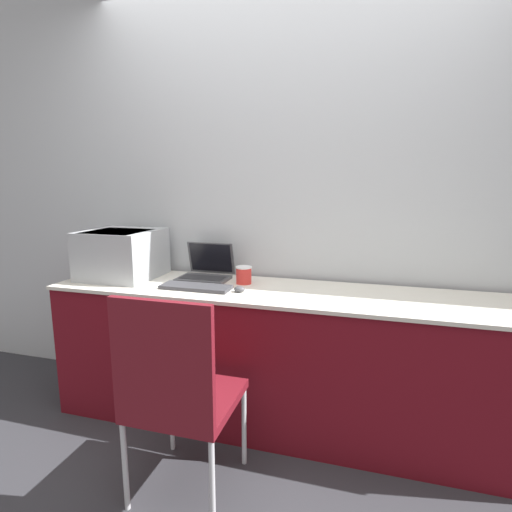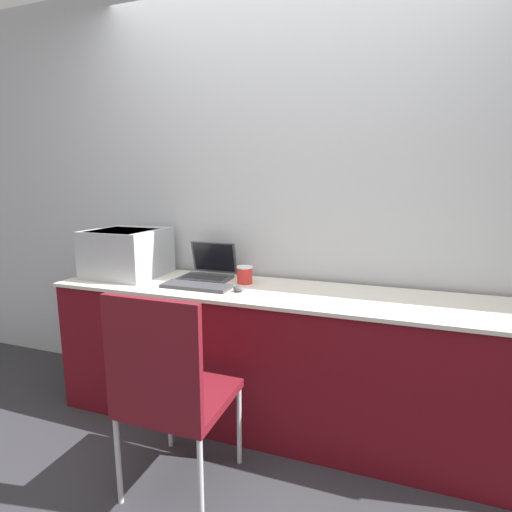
{
  "view_description": "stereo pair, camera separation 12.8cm",
  "coord_description": "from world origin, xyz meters",
  "px_view_note": "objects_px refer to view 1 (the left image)",
  "views": [
    {
      "loc": [
        0.46,
        -1.79,
        1.38
      ],
      "look_at": [
        -0.15,
        0.3,
        0.97
      ],
      "focal_mm": 28.0,
      "sensor_mm": 36.0,
      "label": 1
    },
    {
      "loc": [
        0.58,
        -1.75,
        1.38
      ],
      "look_at": [
        -0.15,
        0.3,
        0.97
      ],
      "focal_mm": 28.0,
      "sensor_mm": 36.0,
      "label": 2
    }
  ],
  "objects_px": {
    "coffee_cup": "(244,275)",
    "mouse": "(239,289)",
    "laptop_left": "(206,271)",
    "external_keyboard": "(196,287)",
    "chair": "(177,388)",
    "printer": "(122,252)"
  },
  "relations": [
    {
      "from": "chair",
      "to": "laptop_left",
      "type": "bearing_deg",
      "value": 104.65
    },
    {
      "from": "printer",
      "to": "coffee_cup",
      "type": "height_order",
      "value": "printer"
    },
    {
      "from": "mouse",
      "to": "chair",
      "type": "height_order",
      "value": "chair"
    },
    {
      "from": "coffee_cup",
      "to": "chair",
      "type": "xyz_separation_m",
      "value": [
        -0.04,
        -0.77,
        -0.32
      ]
    },
    {
      "from": "printer",
      "to": "laptop_left",
      "type": "relative_size",
      "value": 1.43
    },
    {
      "from": "laptop_left",
      "to": "external_keyboard",
      "type": "bearing_deg",
      "value": -80.57
    },
    {
      "from": "coffee_cup",
      "to": "laptop_left",
      "type": "bearing_deg",
      "value": 169.01
    },
    {
      "from": "printer",
      "to": "mouse",
      "type": "height_order",
      "value": "printer"
    },
    {
      "from": "external_keyboard",
      "to": "chair",
      "type": "distance_m",
      "value": 0.67
    },
    {
      "from": "coffee_cup",
      "to": "chair",
      "type": "height_order",
      "value": "chair"
    },
    {
      "from": "laptop_left",
      "to": "external_keyboard",
      "type": "xyz_separation_m",
      "value": [
        0.04,
        -0.24,
        -0.04
      ]
    },
    {
      "from": "external_keyboard",
      "to": "chair",
      "type": "relative_size",
      "value": 0.42
    },
    {
      "from": "printer",
      "to": "external_keyboard",
      "type": "relative_size",
      "value": 1.09
    },
    {
      "from": "mouse",
      "to": "laptop_left",
      "type": "bearing_deg",
      "value": 141.61
    },
    {
      "from": "coffee_cup",
      "to": "external_keyboard",
      "type": "bearing_deg",
      "value": -139.46
    },
    {
      "from": "printer",
      "to": "coffee_cup",
      "type": "distance_m",
      "value": 0.78
    },
    {
      "from": "external_keyboard",
      "to": "chair",
      "type": "bearing_deg",
      "value": -73.28
    },
    {
      "from": "external_keyboard",
      "to": "chair",
      "type": "height_order",
      "value": "chair"
    },
    {
      "from": "coffee_cup",
      "to": "mouse",
      "type": "height_order",
      "value": "coffee_cup"
    },
    {
      "from": "printer",
      "to": "mouse",
      "type": "xyz_separation_m",
      "value": [
        0.81,
        -0.13,
        -0.14
      ]
    },
    {
      "from": "external_keyboard",
      "to": "mouse",
      "type": "bearing_deg",
      "value": 1.25
    },
    {
      "from": "coffee_cup",
      "to": "mouse",
      "type": "relative_size",
      "value": 1.68
    }
  ]
}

